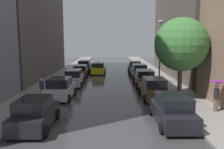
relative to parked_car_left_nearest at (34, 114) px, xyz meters
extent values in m
cube|color=#39393B|center=(3.92, 18.56, -0.82)|extent=(28.00, 72.00, 0.04)
cube|color=gray|center=(-2.58, 18.56, -0.73)|extent=(3.00, 72.00, 0.15)
cube|color=gray|center=(10.42, 18.56, -0.73)|extent=(3.00, 72.00, 0.15)
cube|color=#564C47|center=(14.92, 19.62, 5.65)|extent=(6.00, 20.35, 12.89)
cube|color=black|center=(0.00, 0.06, -0.20)|extent=(1.87, 4.15, 0.85)
cube|color=black|center=(0.00, -0.15, 0.57)|extent=(1.64, 2.29, 0.70)
cylinder|color=black|center=(-0.93, 1.41, -0.48)|extent=(0.23, 0.64, 0.64)
cylinder|color=black|center=(0.91, 1.43, -0.48)|extent=(0.23, 0.64, 0.64)
cylinder|color=black|center=(-0.91, -1.32, -0.48)|extent=(0.23, 0.64, 0.64)
cylinder|color=black|center=(0.93, -1.30, -0.48)|extent=(0.23, 0.64, 0.64)
cube|color=#B2B7BF|center=(-0.06, 6.85, -0.19)|extent=(2.02, 4.15, 0.87)
cube|color=black|center=(-0.06, 6.64, 0.60)|extent=(1.75, 2.29, 0.71)
cylinder|color=black|center=(-1.01, 8.22, -0.48)|extent=(0.23, 0.64, 0.64)
cylinder|color=black|center=(0.94, 8.18, -0.48)|extent=(0.23, 0.64, 0.64)
cylinder|color=black|center=(-1.06, 5.51, -0.48)|extent=(0.23, 0.64, 0.64)
cylinder|color=black|center=(0.89, 5.47, -0.48)|extent=(0.23, 0.64, 0.64)
cube|color=#B2B7BF|center=(0.17, 12.63, -0.20)|extent=(1.92, 4.62, 0.85)
cube|color=black|center=(0.18, 12.40, 0.57)|extent=(1.63, 2.56, 0.69)
cylinder|color=black|center=(-0.76, 14.10, -0.48)|extent=(0.24, 0.65, 0.64)
cylinder|color=black|center=(1.00, 14.16, -0.48)|extent=(0.24, 0.65, 0.64)
cylinder|color=black|center=(-0.65, 11.09, -0.48)|extent=(0.24, 0.65, 0.64)
cylinder|color=black|center=(1.10, 11.15, -0.48)|extent=(0.24, 0.65, 0.64)
cube|color=brown|center=(0.05, 18.99, -0.25)|extent=(1.95, 4.56, 0.76)
cube|color=black|center=(0.05, 18.77, 0.44)|extent=(1.68, 2.53, 0.62)
cylinder|color=black|center=(-0.91, 20.46, -0.48)|extent=(0.24, 0.65, 0.64)
cylinder|color=black|center=(0.92, 20.51, -0.48)|extent=(0.24, 0.65, 0.64)
cylinder|color=black|center=(-0.83, 17.48, -0.48)|extent=(0.24, 0.65, 0.64)
cylinder|color=black|center=(1.00, 17.53, -0.48)|extent=(0.24, 0.65, 0.64)
cube|color=black|center=(-0.02, 24.45, -0.21)|extent=(1.97, 4.67, 0.84)
cube|color=black|center=(-0.03, 24.21, 0.56)|extent=(1.71, 2.58, 0.69)
cylinder|color=black|center=(-0.94, 25.99, -0.48)|extent=(0.23, 0.64, 0.64)
cylinder|color=black|center=(0.95, 25.96, -0.48)|extent=(0.23, 0.64, 0.64)
cylinder|color=black|center=(-0.99, 22.93, -0.48)|extent=(0.23, 0.64, 0.64)
cylinder|color=black|center=(0.89, 22.90, -0.48)|extent=(0.23, 0.64, 0.64)
cube|color=black|center=(7.81, 0.68, -0.19)|extent=(1.94, 4.66, 0.86)
cube|color=black|center=(7.82, 0.45, 0.59)|extent=(1.67, 2.58, 0.71)
cylinder|color=black|center=(6.86, 2.19, -0.48)|extent=(0.23, 0.64, 0.64)
cylinder|color=black|center=(8.70, 2.23, -0.48)|extent=(0.23, 0.64, 0.64)
cylinder|color=black|center=(6.92, -0.86, -0.48)|extent=(0.23, 0.64, 0.64)
cylinder|color=black|center=(8.76, -0.82, -0.48)|extent=(0.23, 0.64, 0.64)
cube|color=brown|center=(7.78, 6.76, -0.19)|extent=(2.01, 4.50, 0.87)
cube|color=black|center=(7.79, 6.54, 0.60)|extent=(1.71, 2.50, 0.71)
cylinder|color=black|center=(6.80, 8.19, -0.48)|extent=(0.24, 0.65, 0.64)
cylinder|color=black|center=(8.65, 8.26, -0.48)|extent=(0.24, 0.65, 0.64)
cylinder|color=black|center=(6.91, 5.26, -0.48)|extent=(0.24, 0.65, 0.64)
cylinder|color=black|center=(8.76, 5.33, -0.48)|extent=(0.24, 0.65, 0.64)
cube|color=brown|center=(7.77, 12.29, -0.20)|extent=(1.89, 4.52, 0.86)
cube|color=black|center=(7.77, 12.06, 0.58)|extent=(1.66, 2.48, 0.70)
cylinder|color=black|center=(6.83, 13.77, -0.48)|extent=(0.22, 0.64, 0.64)
cylinder|color=black|center=(8.71, 13.78, -0.48)|extent=(0.22, 0.64, 0.64)
cylinder|color=black|center=(6.83, 10.80, -0.48)|extent=(0.22, 0.64, 0.64)
cylinder|color=black|center=(8.71, 10.80, -0.48)|extent=(0.22, 0.64, 0.64)
cube|color=#474C51|center=(7.83, 17.84, -0.19)|extent=(1.96, 4.71, 0.88)
cube|color=black|center=(7.83, 17.61, 0.61)|extent=(1.69, 2.61, 0.72)
cylinder|color=black|center=(6.87, 19.36, -0.48)|extent=(0.24, 0.65, 0.64)
cylinder|color=black|center=(8.71, 19.41, -0.48)|extent=(0.24, 0.65, 0.64)
cylinder|color=black|center=(6.95, 16.28, -0.48)|extent=(0.24, 0.65, 0.64)
cylinder|color=black|center=(8.79, 16.33, -0.48)|extent=(0.24, 0.65, 0.64)
cube|color=#0C4C2D|center=(7.85, 23.70, -0.22)|extent=(2.07, 4.74, 0.80)
cube|color=black|center=(7.84, 23.47, 0.50)|extent=(1.76, 2.63, 0.66)
cylinder|color=black|center=(6.97, 25.28, -0.48)|extent=(0.25, 0.65, 0.64)
cylinder|color=black|center=(8.85, 25.20, -0.48)|extent=(0.25, 0.65, 0.64)
cylinder|color=black|center=(6.84, 22.20, -0.48)|extent=(0.25, 0.65, 0.64)
cylinder|color=black|center=(8.72, 22.13, -0.48)|extent=(0.25, 0.65, 0.64)
cube|color=yellow|center=(2.31, 21.66, -0.23)|extent=(1.86, 4.48, 0.80)
cube|color=black|center=(2.31, 21.44, 0.50)|extent=(1.63, 2.46, 0.65)
cube|color=#F2EDCC|center=(2.31, 21.44, 0.91)|extent=(0.20, 0.36, 0.18)
cylinder|color=black|center=(1.39, 23.14, -0.48)|extent=(0.22, 0.64, 0.64)
cylinder|color=black|center=(3.24, 23.14, -0.48)|extent=(0.22, 0.64, 0.64)
cylinder|color=black|center=(1.38, 20.19, -0.48)|extent=(0.22, 0.64, 0.64)
cylinder|color=black|center=(3.23, 20.18, -0.48)|extent=(0.22, 0.64, 0.64)
cylinder|color=brown|center=(11.26, 2.65, -0.23)|extent=(0.28, 0.28, 0.85)
cylinder|color=black|center=(11.26, 2.65, 0.54)|extent=(0.36, 0.36, 0.67)
sphere|color=tan|center=(11.26, 2.65, 1.00)|extent=(0.27, 0.27, 0.27)
cone|color=#8C1E8C|center=(11.26, 2.65, 1.30)|extent=(1.01, 1.01, 0.20)
cylinder|color=#333338|center=(11.26, 2.65, 0.92)|extent=(0.02, 0.02, 0.76)
cylinder|color=gray|center=(-1.50, 6.37, -0.27)|extent=(0.28, 0.28, 0.77)
cylinder|color=navy|center=(-1.50, 6.37, 0.43)|extent=(0.36, 0.36, 0.61)
sphere|color=tan|center=(-1.50, 6.37, 0.85)|extent=(0.24, 0.24, 0.24)
cylinder|color=#513823|center=(9.91, 6.53, 0.62)|extent=(0.36, 0.36, 2.53)
sphere|color=#3A7337|center=(9.91, 6.53, 3.73)|extent=(4.34, 4.34, 4.34)
cylinder|color=#595B60|center=(9.47, 12.76, 2.61)|extent=(0.16, 0.16, 6.52)
ellipsoid|color=beige|center=(9.47, 12.76, 6.02)|extent=(0.60, 0.28, 0.24)
camera|label=1|loc=(4.30, -12.65, 4.08)|focal=37.80mm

